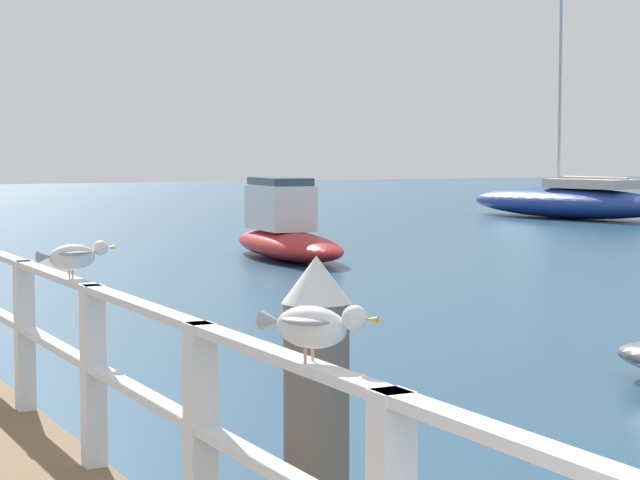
{
  "coord_description": "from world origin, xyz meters",
  "views": [
    {
      "loc": [
        -0.56,
        -0.7,
        2.23
      ],
      "look_at": [
        3.93,
        8.04,
        1.49
      ],
      "focal_mm": 66.47,
      "sensor_mm": 36.0,
      "label": 1
    }
  ],
  "objects_px": {
    "dock_piling_near": "(316,464)",
    "seagull_background": "(74,255)",
    "seagull_foreground": "(313,325)",
    "boat_3": "(285,232)",
    "boat_2": "(569,201)"
  },
  "relations": [
    {
      "from": "seagull_foreground",
      "to": "boat_3",
      "type": "bearing_deg",
      "value": -146.63
    },
    {
      "from": "dock_piling_near",
      "to": "boat_3",
      "type": "distance_m",
      "value": 19.59
    },
    {
      "from": "dock_piling_near",
      "to": "seagull_background",
      "type": "xyz_separation_m",
      "value": [
        -0.37,
        2.39,
        0.72
      ]
    },
    {
      "from": "seagull_foreground",
      "to": "seagull_background",
      "type": "relative_size",
      "value": 0.9
    },
    {
      "from": "seagull_foreground",
      "to": "seagull_background",
      "type": "bearing_deg",
      "value": -121.45
    },
    {
      "from": "seagull_foreground",
      "to": "boat_2",
      "type": "distance_m",
      "value": 36.24
    },
    {
      "from": "dock_piling_near",
      "to": "seagull_background",
      "type": "bearing_deg",
      "value": 98.82
    },
    {
      "from": "dock_piling_near",
      "to": "boat_2",
      "type": "relative_size",
      "value": 0.19
    },
    {
      "from": "dock_piling_near",
      "to": "seagull_foreground",
      "type": "distance_m",
      "value": 1.08
    },
    {
      "from": "dock_piling_near",
      "to": "boat_3",
      "type": "relative_size",
      "value": 0.35
    },
    {
      "from": "dock_piling_near",
      "to": "seagull_background",
      "type": "relative_size",
      "value": 3.76
    },
    {
      "from": "seagull_background",
      "to": "boat_3",
      "type": "xyz_separation_m",
      "value": [
        8.7,
        15.34,
        -1.07
      ]
    },
    {
      "from": "seagull_foreground",
      "to": "boat_3",
      "type": "relative_size",
      "value": 0.08
    },
    {
      "from": "boat_3",
      "to": "boat_2",
      "type": "bearing_deg",
      "value": 37.69
    },
    {
      "from": "boat_3",
      "to": "seagull_background",
      "type": "bearing_deg",
      "value": -113.42
    }
  ]
}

